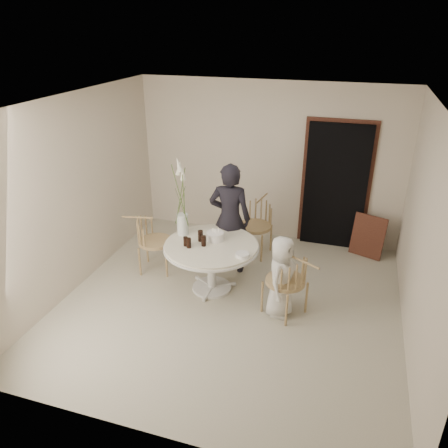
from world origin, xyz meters
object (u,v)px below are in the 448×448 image
(chair_right, at_px, (294,278))
(flower_vase, at_px, (182,208))
(chair_left, at_px, (147,235))
(boy, at_px, (281,277))
(table, at_px, (211,251))
(birthday_cake, at_px, (215,236))
(chair_far, at_px, (258,218))
(girl, at_px, (230,219))

(chair_right, distance_m, flower_vase, 1.85)
(chair_left, relative_size, boy, 0.80)
(table, relative_size, boy, 1.19)
(table, distance_m, birthday_cake, 0.22)
(chair_far, bearing_deg, girl, -101.34)
(chair_left, relative_size, birthday_cake, 3.65)
(chair_far, xyz_separation_m, boy, (0.69, -1.63, -0.03))
(boy, relative_size, birthday_cake, 4.57)
(table, distance_m, chair_right, 1.24)
(chair_left, height_order, flower_vase, flower_vase)
(chair_right, xyz_separation_m, girl, (-1.12, 0.92, 0.28))
(chair_left, height_order, girl, girl)
(girl, bearing_deg, chair_left, 11.91)
(chair_right, height_order, flower_vase, flower_vase)
(chair_far, xyz_separation_m, flower_vase, (-0.85, -1.17, 0.54))
(boy, height_order, flower_vase, flower_vase)
(boy, bearing_deg, flower_vase, 82.15)
(chair_far, distance_m, boy, 1.77)
(chair_right, height_order, chair_left, chair_right)
(chair_far, xyz_separation_m, chair_left, (-1.47, -1.11, -0.01))
(table, relative_size, chair_far, 1.46)
(chair_far, bearing_deg, flower_vase, -117.12)
(table, bearing_deg, flower_vase, 159.47)
(chair_left, distance_m, boy, 2.22)
(chair_far, height_order, girl, girl)
(table, bearing_deg, birthday_cake, 85.34)
(birthday_cake, xyz_separation_m, flower_vase, (-0.51, 0.05, 0.35))
(chair_left, distance_m, girl, 1.29)
(table, bearing_deg, boy, -15.21)
(chair_left, xyz_separation_m, birthday_cake, (1.13, -0.11, 0.21))
(flower_vase, bearing_deg, girl, 36.86)
(chair_right, bearing_deg, girl, -100.26)
(girl, bearing_deg, table, 77.03)
(chair_far, distance_m, birthday_cake, 1.28)
(table, height_order, chair_left, chair_left)
(girl, relative_size, birthday_cake, 6.98)
(girl, xyz_separation_m, boy, (0.96, -0.90, -0.30))
(chair_far, distance_m, girl, 0.82)
(chair_far, relative_size, girl, 0.53)
(chair_far, bearing_deg, birthday_cake, -96.75)
(girl, xyz_separation_m, birthday_cake, (-0.07, -0.48, -0.07))
(birthday_cake, distance_m, flower_vase, 0.62)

